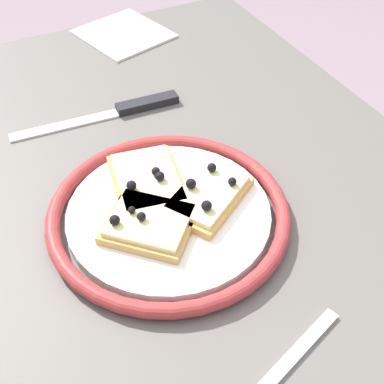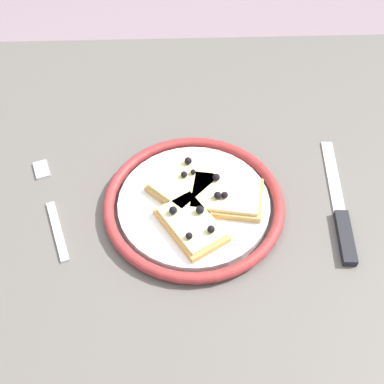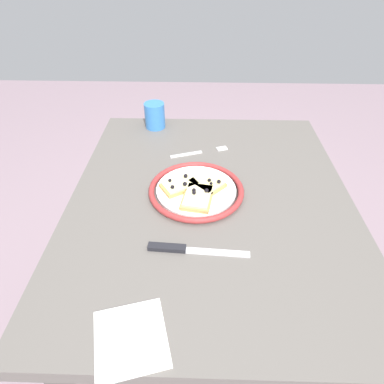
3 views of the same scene
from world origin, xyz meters
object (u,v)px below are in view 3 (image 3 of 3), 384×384
object	(u,v)px
pizza_slice_near	(207,183)
plate	(196,190)
pizza_slice_far	(198,197)
cup	(155,115)
napkin	(131,338)
dining_table	(210,221)
pizza_slice_side	(180,185)
knife	(181,249)
fork	(200,152)

from	to	relation	value
pizza_slice_near	plate	bearing A→B (deg)	-63.87
pizza_slice_far	cup	xyz separation A→B (m)	(-0.44, -0.17, 0.02)
pizza_slice_far	napkin	bearing A→B (deg)	-16.86
dining_table	pizza_slice_near	world-z (taller)	pizza_slice_near
plate	cup	world-z (taller)	cup
cup	napkin	distance (m)	0.83
pizza_slice_near	pizza_slice_side	bearing A→B (deg)	-83.15
pizza_slice_near	knife	size ratio (longest dim) A/B	0.50
dining_table	napkin	distance (m)	0.46
pizza_slice_near	fork	size ratio (longest dim) A/B	0.61
dining_table	knife	xyz separation A→B (m)	(0.20, -0.07, 0.10)
pizza_slice_near	napkin	bearing A→B (deg)	-17.57
dining_table	fork	world-z (taller)	fork
pizza_slice_side	knife	size ratio (longest dim) A/B	0.51
cup	plate	bearing A→B (deg)	22.32
plate	pizza_slice_near	world-z (taller)	pizza_slice_near
napkin	dining_table	bearing A→B (deg)	159.72
plate	pizza_slice_near	xyz separation A→B (m)	(-0.01, 0.03, 0.01)
fork	knife	bearing A→B (deg)	-5.33
fork	napkin	size ratio (longest dim) A/B	1.40
pizza_slice_near	cup	bearing A→B (deg)	-153.30
plate	knife	world-z (taller)	plate
plate	knife	size ratio (longest dim) A/B	1.13
plate	pizza_slice_side	xyz separation A→B (m)	(-0.01, -0.05, 0.01)
dining_table	knife	size ratio (longest dim) A/B	4.02
dining_table	pizza_slice_far	size ratio (longest dim) A/B	7.97
dining_table	pizza_slice_side	distance (m)	0.15
pizza_slice_side	plate	bearing A→B (deg)	83.50
knife	fork	distance (m)	0.44
dining_table	pizza_slice_far	distance (m)	0.13
plate	napkin	distance (m)	0.45
cup	dining_table	bearing A→B (deg)	26.42
dining_table	pizza_slice_near	distance (m)	0.12
napkin	cup	bearing A→B (deg)	-176.53
pizza_slice_near	fork	distance (m)	0.20
pizza_slice_near	napkin	size ratio (longest dim) A/B	0.86
knife	napkin	distance (m)	0.23
dining_table	fork	distance (m)	0.25
plate	fork	bearing A→B (deg)	177.84
fork	pizza_slice_near	bearing A→B (deg)	6.02
pizza_slice_near	pizza_slice_far	xyz separation A→B (m)	(0.06, -0.02, 0.00)
fork	cup	bearing A→B (deg)	-136.58
pizza_slice_far	fork	distance (m)	0.26
dining_table	cup	world-z (taller)	cup
dining_table	cup	xyz separation A→B (m)	(-0.41, -0.21, 0.14)
plate	pizza_slice_far	world-z (taller)	pizza_slice_far
pizza_slice_side	fork	xyz separation A→B (m)	(-0.21, 0.05, -0.02)
pizza_slice_near	pizza_slice_side	xyz separation A→B (m)	(0.01, -0.08, 0.00)
knife	pizza_slice_side	bearing A→B (deg)	-176.37
plate	fork	size ratio (longest dim) A/B	1.39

